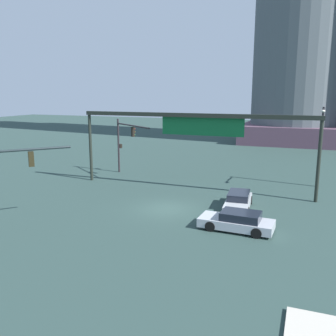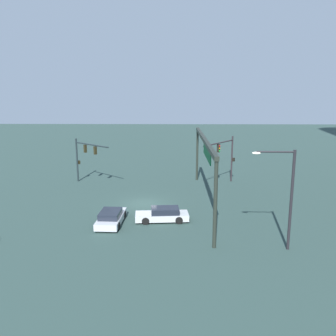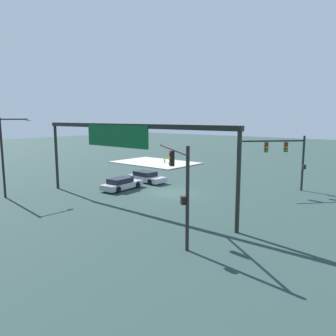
% 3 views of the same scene
% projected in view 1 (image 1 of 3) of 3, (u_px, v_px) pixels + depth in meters
% --- Properties ---
extents(ground_plane, '(188.17, 188.17, 0.00)m').
position_uv_depth(ground_plane, '(167.00, 209.00, 27.28)').
color(ground_plane, '#283D39').
extents(traffic_signal_near_corner, '(5.57, 4.47, 5.76)m').
position_uv_depth(traffic_signal_near_corner, '(125.00, 138.00, 37.89)').
color(traffic_signal_near_corner, black).
rests_on(traffic_signal_near_corner, ground).
extents(streetlamp_curved_arm, '(0.34, 2.98, 7.23)m').
position_uv_depth(streetlamp_curved_arm, '(321.00, 140.00, 32.60)').
color(streetlamp_curved_arm, black).
rests_on(streetlamp_curved_arm, ground).
extents(overhead_sign_gantry, '(20.96, 0.43, 6.75)m').
position_uv_depth(overhead_sign_gantry, '(194.00, 126.00, 31.54)').
color(overhead_sign_gantry, black).
rests_on(overhead_sign_gantry, ground).
extents(sedan_car_approaching, '(2.09, 4.75, 1.21)m').
position_uv_depth(sedan_car_approaching, '(238.00, 201.00, 27.28)').
color(sedan_car_approaching, '#AFB4B8').
rests_on(sedan_car_approaching, ground).
extents(sedan_car_waiting_far, '(4.65, 2.11, 1.21)m').
position_uv_depth(sedan_car_waiting_far, '(237.00, 221.00, 22.98)').
color(sedan_car_waiting_far, '#B0B4BD').
rests_on(sedan_car_waiting_far, ground).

